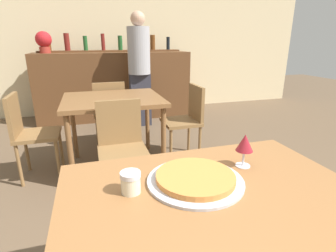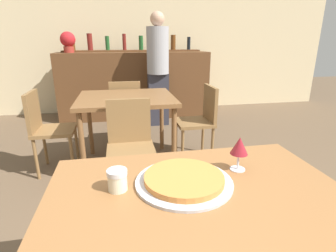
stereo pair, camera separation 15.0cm
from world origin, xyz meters
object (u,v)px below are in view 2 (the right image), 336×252
object	(u,v)px
person_standing	(158,66)
wine_glass	(239,147)
chair_far_side_left	(46,126)
pizza_tray	(184,180)
chair_far_side_right	(201,117)
chair_far_side_back	(125,108)
cheese_shaker	(117,180)
potted_plant	(68,41)
chair_far_side_front	(130,142)

from	to	relation	value
person_standing	wine_glass	distance (m)	3.12
chair_far_side_left	pizza_tray	world-z (taller)	chair_far_side_left
chair_far_side_right	wine_glass	bearing A→B (deg)	-12.24
chair_far_side_back	cheese_shaker	distance (m)	2.42
pizza_tray	wine_glass	bearing A→B (deg)	15.04
chair_far_side_back	cheese_shaker	world-z (taller)	chair_far_side_back
wine_glass	chair_far_side_right	bearing A→B (deg)	77.76
chair_far_side_left	pizza_tray	xyz separation A→B (m)	(1.00, -1.79, 0.28)
chair_far_side_back	wine_glass	bearing A→B (deg)	100.92
chair_far_side_back	pizza_tray	bearing A→B (deg)	94.17
chair_far_side_left	chair_far_side_right	distance (m)	1.64
chair_far_side_right	person_standing	bearing A→B (deg)	-169.09
chair_far_side_right	chair_far_side_left	bearing A→B (deg)	-90.00
potted_plant	chair_far_side_front	bearing A→B (deg)	-71.84
chair_far_side_back	chair_far_side_right	size ratio (longest dim) A/B	1.00
chair_far_side_front	wine_glass	bearing A→B (deg)	-67.99
chair_far_side_front	chair_far_side_back	world-z (taller)	same
chair_far_side_back	chair_far_side_right	xyz separation A→B (m)	(0.82, -0.61, 0.00)
chair_far_side_left	potted_plant	xyz separation A→B (m)	(-0.01, 1.94, 0.82)
person_standing	potted_plant	bearing A→B (deg)	159.04
wine_glass	chair_far_side_left	bearing A→B (deg)	126.48
person_standing	potted_plant	xyz separation A→B (m)	(-1.38, 0.53, 0.37)
chair_far_side_right	pizza_tray	xyz separation A→B (m)	(-0.65, -1.79, 0.28)
chair_far_side_right	cheese_shaker	size ratio (longest dim) A/B	9.87
potted_plant	person_standing	bearing A→B (deg)	-20.96
chair_far_side_front	potted_plant	xyz separation A→B (m)	(-0.83, 2.54, 0.82)
chair_far_side_front	cheese_shaker	bearing A→B (deg)	-94.68
chair_far_side_left	chair_far_side_right	world-z (taller)	same
cheese_shaker	chair_far_side_back	bearing A→B (deg)	87.69
chair_far_side_right	person_standing	xyz separation A→B (m)	(-0.27, 1.41, 0.44)
chair_far_side_front	wine_glass	distance (m)	1.25
pizza_tray	person_standing	xyz separation A→B (m)	(0.38, 3.20, 0.17)
chair_far_side_left	chair_far_side_right	xyz separation A→B (m)	(1.64, 0.00, 0.00)
chair_far_side_front	chair_far_side_right	size ratio (longest dim) A/B	1.00
cheese_shaker	chair_far_side_left	bearing A→B (deg)	112.04
potted_plant	cheese_shaker	bearing A→B (deg)	-78.81
person_standing	pizza_tray	bearing A→B (deg)	-96.70
chair_far_side_front	person_standing	size ratio (longest dim) A/B	0.49
chair_far_side_front	potted_plant	bearing A→B (deg)	108.16
person_standing	wine_glass	world-z (taller)	person_standing
chair_far_side_front	chair_far_side_back	size ratio (longest dim) A/B	1.00
chair_far_side_right	potted_plant	world-z (taller)	potted_plant
chair_far_side_left	cheese_shaker	distance (m)	1.95
chair_far_side_back	potted_plant	world-z (taller)	potted_plant
pizza_tray	wine_glass	xyz separation A→B (m)	(0.27, 0.07, 0.10)
cheese_shaker	chair_far_side_front	bearing A→B (deg)	85.32
chair_far_side_right	pizza_tray	bearing A→B (deg)	-19.84
potted_plant	chair_far_side_right	bearing A→B (deg)	-49.47
chair_far_side_front	person_standing	world-z (taller)	person_standing
chair_far_side_front	chair_far_side_back	distance (m)	1.21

